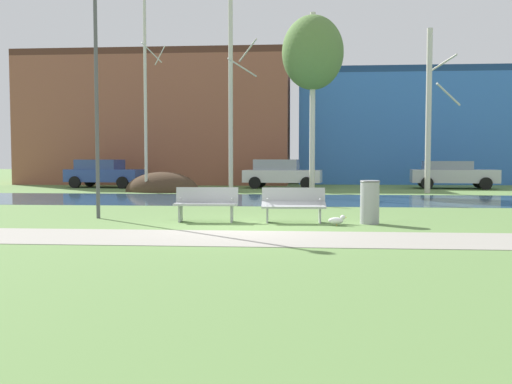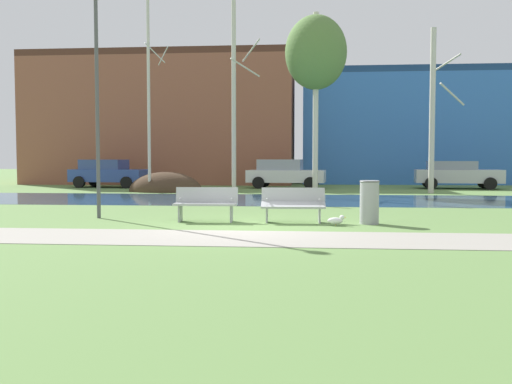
# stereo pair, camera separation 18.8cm
# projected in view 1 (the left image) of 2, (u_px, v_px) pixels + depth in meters

# --- Properties ---
(ground_plane) EXTENTS (120.00, 120.00, 0.00)m
(ground_plane) POSITION_uv_depth(u_px,v_px,m) (269.00, 198.00, 23.32)
(ground_plane) COLOR #5B7F42
(paved_path_strip) EXTENTS (60.00, 2.32, 0.01)m
(paved_path_strip) POSITION_uv_depth(u_px,v_px,m) (236.00, 238.00, 11.63)
(paved_path_strip) COLOR gray
(paved_path_strip) RESTS_ON ground
(river_band) EXTENTS (80.00, 6.45, 0.01)m
(river_band) POSITION_uv_depth(u_px,v_px,m) (268.00, 199.00, 22.53)
(river_band) COLOR #33516B
(river_band) RESTS_ON ground
(soil_mound) EXTENTS (3.59, 2.59, 1.91)m
(soil_mound) POSITION_uv_depth(u_px,v_px,m) (162.00, 191.00, 28.06)
(soil_mound) COLOR #423021
(soil_mound) RESTS_ON ground
(bench_left) EXTENTS (1.62, 0.62, 0.87)m
(bench_left) POSITION_uv_depth(u_px,v_px,m) (206.00, 203.00, 14.65)
(bench_left) COLOR #9EA0A3
(bench_left) RESTS_ON ground
(bench_right) EXTENTS (1.62, 0.62, 0.87)m
(bench_right) POSITION_uv_depth(u_px,v_px,m) (294.00, 204.00, 14.47)
(bench_right) COLOR #9EA0A3
(bench_right) RESTS_ON ground
(trash_bin) EXTENTS (0.49, 0.49, 1.07)m
(trash_bin) POSITION_uv_depth(u_px,v_px,m) (370.00, 201.00, 14.18)
(trash_bin) COLOR #999B9E
(trash_bin) RESTS_ON ground
(seagull) EXTENTS (0.44, 0.16, 0.26)m
(seagull) POSITION_uv_depth(u_px,v_px,m) (337.00, 220.00, 13.79)
(seagull) COLOR white
(seagull) RESTS_ON ground
(streetlamp) EXTENTS (0.32, 0.32, 6.10)m
(streetlamp) POSITION_uv_depth(u_px,v_px,m) (96.00, 68.00, 15.28)
(streetlamp) COLOR #4C4C51
(streetlamp) RESTS_ON ground
(birch_far_left) EXTENTS (1.07, 1.82, 9.01)m
(birch_far_left) POSITION_uv_depth(u_px,v_px,m) (146.00, 95.00, 26.89)
(birch_far_left) COLOR beige
(birch_far_left) RESTS_ON ground
(birch_left) EXTENTS (1.36, 2.48, 8.92)m
(birch_left) POSITION_uv_depth(u_px,v_px,m) (231.00, 96.00, 26.96)
(birch_left) COLOR beige
(birch_left) RESTS_ON ground
(birch_center_left) EXTENTS (2.88, 2.88, 8.40)m
(birch_center_left) POSITION_uv_depth(u_px,v_px,m) (313.00, 54.00, 26.93)
(birch_center_left) COLOR beige
(birch_center_left) RESTS_ON ground
(birch_center) EXTENTS (1.54, 2.62, 7.55)m
(birch_center) POSITION_uv_depth(u_px,v_px,m) (430.00, 109.00, 26.51)
(birch_center) COLOR beige
(birch_center) RESTS_ON ground
(parked_van_nearest_blue) EXTENTS (4.32, 2.31, 1.54)m
(parked_van_nearest_blue) POSITION_uv_depth(u_px,v_px,m) (104.00, 173.00, 31.89)
(parked_van_nearest_blue) COLOR #2D4793
(parked_van_nearest_blue) RESTS_ON ground
(parked_sedan_second_white) EXTENTS (4.31, 2.29, 1.55)m
(parked_sedan_second_white) POSITION_uv_depth(u_px,v_px,m) (281.00, 173.00, 31.18)
(parked_sedan_second_white) COLOR silver
(parked_sedan_second_white) RESTS_ON ground
(parked_hatch_third_silver) EXTENTS (4.56, 2.33, 1.47)m
(parked_hatch_third_silver) POSITION_uv_depth(u_px,v_px,m) (452.00, 174.00, 30.69)
(parked_hatch_third_silver) COLOR #B2B5BC
(parked_hatch_third_silver) RESTS_ON ground
(building_brick_low) EXTENTS (16.78, 7.37, 8.20)m
(building_brick_low) POSITION_uv_depth(u_px,v_px,m) (161.00, 120.00, 37.91)
(building_brick_low) COLOR brown
(building_brick_low) RESTS_ON ground
(building_blue_store) EXTENTS (16.79, 6.16, 7.25)m
(building_blue_store) POSITION_uv_depth(u_px,v_px,m) (427.00, 128.00, 37.85)
(building_blue_store) COLOR #3870C6
(building_blue_store) RESTS_ON ground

